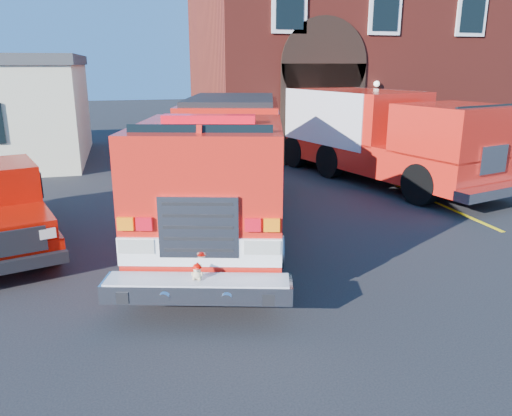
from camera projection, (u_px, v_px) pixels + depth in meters
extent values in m
plane|color=black|center=(242.00, 249.00, 11.14)|extent=(100.00, 100.00, 0.00)
cube|color=yellow|center=(464.00, 215.00, 13.67)|extent=(0.12, 3.00, 0.01)
cube|color=yellow|center=(406.00, 189.00, 16.45)|extent=(0.12, 3.00, 0.01)
cube|color=yellow|center=(364.00, 171.00, 19.24)|extent=(0.12, 3.00, 0.01)
cube|color=maroon|center=(351.00, 64.00, 25.24)|extent=(15.00, 10.00, 8.00)
cube|color=black|center=(322.00, 115.00, 20.28)|extent=(3.60, 0.12, 4.00)
cylinder|color=black|center=(324.00, 64.00, 19.72)|extent=(3.60, 0.12, 3.60)
cube|color=black|center=(290.00, 8.00, 18.77)|extent=(1.40, 0.10, 1.80)
cube|color=black|center=(385.00, 11.00, 19.75)|extent=(1.40, 0.10, 1.80)
cube|color=black|center=(472.00, 14.00, 20.73)|extent=(1.40, 0.10, 1.80)
cylinder|color=black|center=(149.00, 251.00, 9.44)|extent=(0.68, 1.21, 1.16)
cylinder|color=black|center=(272.00, 252.00, 9.38)|extent=(0.68, 1.21, 1.16)
cube|color=red|center=(225.00, 192.00, 12.56)|extent=(5.20, 9.83, 0.95)
cube|color=red|center=(232.00, 131.00, 14.54)|extent=(3.83, 5.18, 1.68)
cube|color=red|center=(210.00, 166.00, 9.27)|extent=(3.47, 3.97, 1.58)
cube|color=black|center=(200.00, 156.00, 7.89)|extent=(2.24, 0.73, 0.99)
cube|color=red|center=(209.00, 119.00, 9.03)|extent=(1.72, 0.82, 0.15)
cube|color=white|center=(199.00, 252.00, 7.93)|extent=(2.54, 0.80, 0.46)
cube|color=silver|center=(198.00, 227.00, 7.80)|extent=(1.23, 0.42, 0.99)
cube|color=silver|center=(198.00, 289.00, 7.79)|extent=(2.99, 1.39, 0.29)
cube|color=#B7B7BF|center=(187.00, 131.00, 14.58)|extent=(1.11, 3.65, 1.37)
cube|color=#B7B7BF|center=(277.00, 131.00, 14.51)|extent=(1.11, 3.65, 1.37)
sphere|color=#D1B68A|center=(197.00, 275.00, 7.72)|extent=(0.19, 0.19, 0.15)
sphere|color=#D1B68A|center=(197.00, 269.00, 7.68)|extent=(0.15, 0.15, 0.12)
sphere|color=#D1B68A|center=(194.00, 266.00, 7.69)|extent=(0.06, 0.06, 0.05)
sphere|color=#D1B68A|center=(200.00, 266.00, 7.68)|extent=(0.06, 0.06, 0.05)
ellipsoid|color=#DD0800|center=(197.00, 266.00, 7.68)|extent=(0.16, 0.16, 0.07)
cylinder|color=#DD0800|center=(197.00, 267.00, 7.67)|extent=(0.18, 0.18, 0.01)
cylinder|color=black|center=(51.00, 244.00, 10.29)|extent=(0.51, 0.88, 0.83)
cube|color=black|center=(7.00, 267.00, 8.99)|extent=(2.06, 0.74, 0.23)
cylinder|color=black|center=(421.00, 184.00, 14.53)|extent=(0.70, 1.29, 1.23)
cylinder|color=black|center=(476.00, 175.00, 15.70)|extent=(0.70, 1.29, 1.23)
cube|color=red|center=(378.00, 153.00, 17.62)|extent=(5.01, 9.35, 1.00)
cube|color=red|center=(349.00, 113.00, 18.66)|extent=(4.14, 6.11, 1.67)
cube|color=red|center=(455.00, 130.00, 14.70)|extent=(3.39, 3.31, 1.45)
cube|color=#B7B7BF|center=(319.00, 118.00, 18.02)|extent=(1.26, 4.54, 1.90)
cube|color=#B7B7BF|center=(377.00, 114.00, 19.37)|extent=(1.26, 4.54, 1.90)
cube|color=silver|center=(498.00, 191.00, 13.77)|extent=(3.04, 1.27, 0.28)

